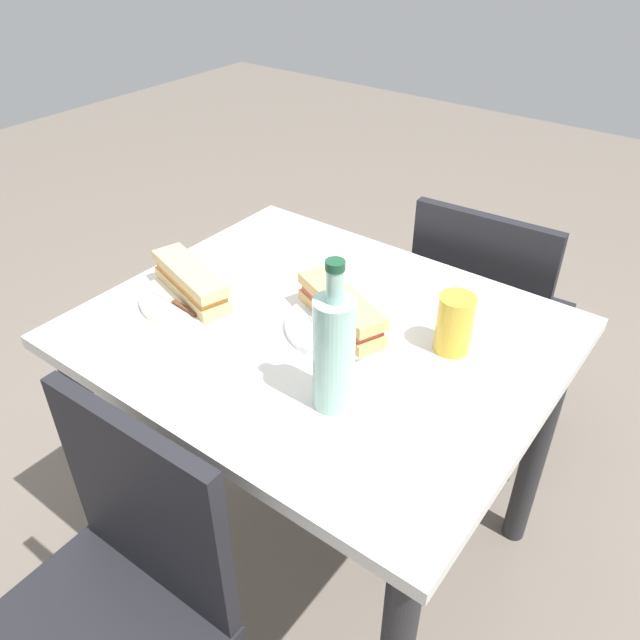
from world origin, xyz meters
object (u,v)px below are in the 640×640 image
(chair_near, at_px, (483,318))
(plate_far, at_px, (341,325))
(knife_near, at_px, (174,302))
(baguette_sandwich_far, at_px, (341,308))
(chair_far, at_px, (114,603))
(plate_near, at_px, (193,296))
(baguette_sandwich_near, at_px, (191,281))
(water_bottle, at_px, (334,351))
(knife_far, at_px, (320,331))
(beer_glass, at_px, (455,324))
(dining_table, at_px, (320,372))

(chair_near, relative_size, plate_far, 3.53)
(knife_near, relative_size, baguette_sandwich_far, 0.70)
(chair_far, distance_m, baguette_sandwich_far, 0.70)
(chair_near, height_order, plate_near, chair_near)
(baguette_sandwich_near, relative_size, water_bottle, 0.85)
(water_bottle, bearing_deg, chair_near, -88.28)
(knife_far, bearing_deg, knife_near, 18.40)
(baguette_sandwich_far, height_order, water_bottle, water_bottle)
(plate_far, bearing_deg, knife_near, 26.03)
(chair_far, relative_size, knife_near, 4.68)
(water_bottle, bearing_deg, beer_glass, -109.52)
(dining_table, bearing_deg, knife_near, 24.42)
(chair_near, bearing_deg, plate_near, 57.50)
(baguette_sandwich_near, relative_size, plate_far, 1.06)
(baguette_sandwich_near, xyz_separation_m, beer_glass, (-0.56, -0.19, 0.01))
(baguette_sandwich_near, height_order, knife_near, baguette_sandwich_near)
(chair_far, height_order, knife_near, chair_far)
(baguette_sandwich_near, relative_size, knife_far, 1.71)
(baguette_sandwich_far, relative_size, water_bottle, 0.86)
(plate_near, height_order, baguette_sandwich_far, baguette_sandwich_far)
(plate_far, distance_m, beer_glass, 0.24)
(chair_far, bearing_deg, beer_glass, -110.36)
(plate_far, height_order, beer_glass, beer_glass)
(beer_glass, bearing_deg, chair_near, -76.31)
(knife_near, distance_m, water_bottle, 0.48)
(baguette_sandwich_far, xyz_separation_m, beer_glass, (-0.22, -0.08, 0.01))
(baguette_sandwich_near, xyz_separation_m, knife_near, (0.00, 0.05, -0.03))
(chair_near, bearing_deg, knife_near, 59.15)
(plate_near, bearing_deg, dining_table, -164.11)
(chair_far, distance_m, plate_far, 0.68)
(chair_near, relative_size, water_bottle, 2.82)
(chair_far, xyz_separation_m, baguette_sandwich_near, (0.30, -0.52, 0.30))
(dining_table, xyz_separation_m, baguette_sandwich_near, (0.30, 0.09, 0.17))
(chair_far, height_order, plate_near, chair_far)
(water_bottle, relative_size, beer_glass, 2.38)
(chair_far, bearing_deg, knife_far, -92.48)
(dining_table, xyz_separation_m, plate_near, (0.30, 0.09, 0.13))
(knife_near, relative_size, water_bottle, 0.60)
(knife_far, bearing_deg, water_bottle, 133.62)
(chair_near, distance_m, plate_near, 0.85)
(beer_glass, bearing_deg, dining_table, 21.62)
(chair_far, distance_m, plate_near, 0.65)
(chair_near, distance_m, baguette_sandwich_far, 0.66)
(knife_far, xyz_separation_m, beer_glass, (-0.24, -0.13, 0.04))
(plate_near, distance_m, beer_glass, 0.59)
(chair_near, height_order, water_bottle, water_bottle)
(knife_far, bearing_deg, chair_far, 87.52)
(plate_near, bearing_deg, chair_near, -122.50)
(plate_far, distance_m, knife_far, 0.06)
(dining_table, distance_m, chair_far, 0.61)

